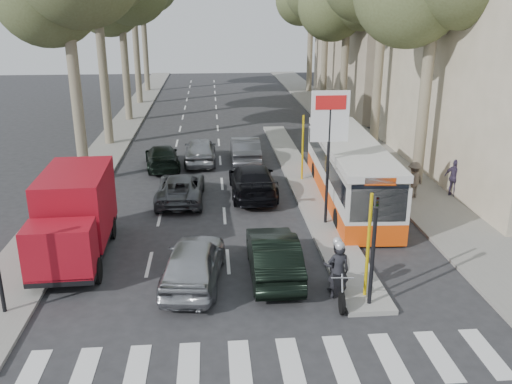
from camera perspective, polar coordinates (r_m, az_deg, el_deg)
ground at (r=17.85m, az=0.19°, el=-10.04°), size 120.00×120.00×0.00m
sidewalk_right at (r=42.64m, az=8.90°, el=7.10°), size 3.20×70.00×0.12m
median_left at (r=44.89m, az=-13.30°, el=7.41°), size 2.40×64.00×0.12m
traffic_island at (r=28.28m, az=4.83°, el=1.24°), size 1.50×26.00×0.16m
building_far at (r=52.35m, az=14.72°, el=17.66°), size 11.00×20.00×16.00m
billboard at (r=21.64m, az=7.69°, el=5.56°), size 1.50×12.10×5.60m
traffic_light_island at (r=16.03m, az=12.36°, el=-4.14°), size 0.16×0.41×3.60m
silver_hatchback at (r=17.93m, az=-6.61°, el=-7.28°), size 2.34×4.67×1.53m
dark_hatchback at (r=18.33m, az=1.85°, el=-6.62°), size 1.58×4.52×1.49m
queue_car_a at (r=25.50m, az=-7.93°, el=0.44°), size 2.21×4.62×1.27m
queue_car_b at (r=25.96m, az=-0.37°, el=1.25°), size 2.18×5.24×1.51m
queue_car_c at (r=31.61m, az=-5.89°, el=4.39°), size 1.80×4.44×1.51m
queue_car_d at (r=31.62m, az=-1.15°, el=4.48°), size 1.60×4.57×1.51m
queue_car_e at (r=30.94m, az=-9.85°, el=3.66°), size 2.39×4.63×1.28m
red_truck at (r=20.34m, az=-18.55°, el=-2.29°), size 2.38×5.84×3.08m
city_bus at (r=25.45m, az=9.77°, el=2.41°), size 2.93×11.09×2.89m
motorcycle at (r=17.18m, az=8.54°, el=-8.11°), size 0.86×2.33×1.98m
pedestrian_near at (r=27.16m, az=20.18°, el=1.41°), size 1.01×1.14×1.77m
pedestrian_far at (r=26.31m, az=16.28°, el=1.23°), size 1.22×0.97×1.73m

